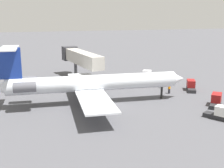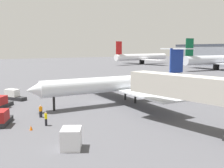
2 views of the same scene
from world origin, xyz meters
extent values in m
cube|color=#4C4C51|center=(0.00, 0.00, -0.05)|extent=(400.00, 400.00, 0.10)
cylinder|color=silver|center=(1.75, 2.28, 3.33)|extent=(4.54, 27.15, 2.54)
cone|color=silver|center=(0.69, -11.99, 3.33)|extent=(2.57, 2.37, 2.41)
cube|color=silver|center=(8.44, 2.79, 2.36)|extent=(12.04, 5.26, 0.24)
cube|color=silver|center=(-4.79, 3.77, 2.36)|extent=(12.04, 5.26, 0.24)
cylinder|color=#595960|center=(4.70, 12.61, 3.73)|extent=(1.73, 3.30, 1.50)
cylinder|color=#595960|center=(0.37, 12.93, 3.73)|extent=(1.73, 3.30, 1.50)
cube|color=navy|center=(2.68, 14.76, 6.93)|extent=(0.48, 3.21, 4.66)
cube|color=silver|center=(2.68, 14.76, 9.16)|extent=(6.96, 2.90, 0.20)
cylinder|color=black|center=(0.89, -9.20, 1.03)|extent=(0.36, 0.36, 2.06)
cylinder|color=black|center=(3.50, 4.16, 1.03)|extent=(0.36, 0.36, 2.06)
cylinder|color=black|center=(0.30, 4.40, 1.03)|extent=(0.36, 0.36, 2.06)
cube|color=#B7B2A8|center=(18.58, 0.78, 4.89)|extent=(17.97, 5.25, 2.60)
cube|color=#333338|center=(26.97, 2.06, 4.89)|extent=(2.85, 3.52, 3.20)
cylinder|color=#4C4C51|center=(22.97, 1.45, 1.79)|extent=(0.70, 0.70, 3.59)
cube|color=#262626|center=(22.97, 1.45, 0.25)|extent=(1.80, 1.80, 0.50)
cube|color=black|center=(7.43, -12.63, 0.42)|extent=(0.35, 0.28, 0.85)
cube|color=yellow|center=(7.43, -12.63, 1.15)|extent=(0.43, 0.32, 0.60)
sphere|color=tan|center=(7.43, -12.63, 1.57)|extent=(0.24, 0.24, 0.24)
cube|color=black|center=(3.44, -12.00, 0.42)|extent=(0.37, 0.40, 0.85)
cube|color=orange|center=(3.44, -12.00, 1.15)|extent=(0.42, 0.48, 0.60)
sphere|color=tan|center=(3.44, -12.00, 1.57)|extent=(0.24, 0.24, 0.24)
cube|color=#262628|center=(-10.45, -12.20, 0.30)|extent=(4.13, 3.31, 0.60)
cube|color=#262628|center=(3.91, -16.82, 0.30)|extent=(4.21, 3.01, 0.60)
cube|color=maroon|center=(4.63, -17.17, 1.25)|extent=(2.77, 2.31, 1.30)
cube|color=#262628|center=(-5.66, -15.20, 0.30)|extent=(3.92, 3.70, 0.60)
cube|color=maroon|center=(-5.06, -15.73, 1.25)|extent=(2.72, 2.64, 1.30)
cube|color=silver|center=(15.62, -12.98, 0.97)|extent=(2.66, 2.58, 1.94)
cone|color=orange|center=(8.19, -14.63, 0.28)|extent=(0.36, 0.36, 0.55)
camera|label=1|loc=(-42.82, 13.10, 14.11)|focal=47.46mm
camera|label=2|loc=(36.32, -22.00, 9.21)|focal=40.33mm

